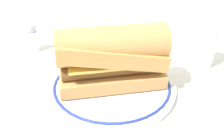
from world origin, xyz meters
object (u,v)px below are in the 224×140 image
object	(u,v)px
sausage_sandwich	(112,56)
drinking_glass	(203,47)
salt_shaker	(32,37)
plate	(112,85)

from	to	relation	value
sausage_sandwich	drinking_glass	bearing A→B (deg)	15.27
salt_shaker	plate	bearing A→B (deg)	-35.72
drinking_glass	salt_shaker	xyz separation A→B (m)	(-0.42, 0.04, -0.01)
sausage_sandwich	drinking_glass	size ratio (longest dim) A/B	2.21
plate	salt_shaker	xyz separation A→B (m)	(-0.22, 0.16, 0.03)
plate	salt_shaker	distance (m)	0.27
plate	drinking_glass	xyz separation A→B (m)	(0.20, 0.12, 0.04)
plate	drinking_glass	world-z (taller)	drinking_glass
plate	sausage_sandwich	world-z (taller)	sausage_sandwich
sausage_sandwich	salt_shaker	distance (m)	0.27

